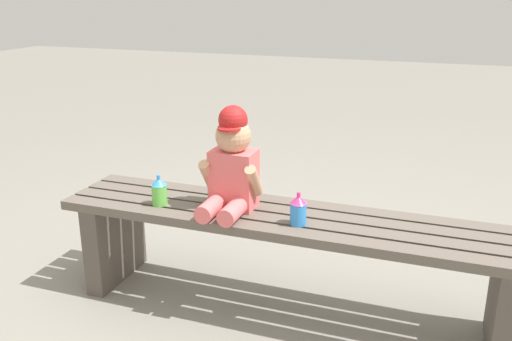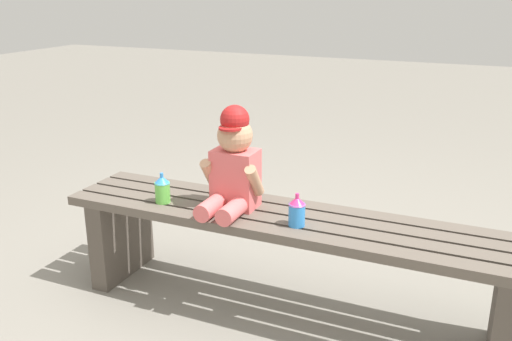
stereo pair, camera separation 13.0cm
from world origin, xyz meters
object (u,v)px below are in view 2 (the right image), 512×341
at_px(child_figure, 233,165).
at_px(sippy_cup_right, 297,211).
at_px(sippy_cup_left, 162,189).
at_px(park_bench, 288,245).

xyz_separation_m(child_figure, sippy_cup_right, (0.28, -0.06, -0.12)).
distance_m(sippy_cup_left, sippy_cup_right, 0.57).
bearing_deg(sippy_cup_left, child_figure, 12.33).
relative_size(sippy_cup_left, sippy_cup_right, 1.00).
distance_m(park_bench, child_figure, 0.38).
height_order(child_figure, sippy_cup_right, child_figure).
height_order(sippy_cup_left, sippy_cup_right, same).
bearing_deg(sippy_cup_right, child_figure, 167.57).
relative_size(park_bench, sippy_cup_left, 14.59).
height_order(child_figure, sippy_cup_left, child_figure).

